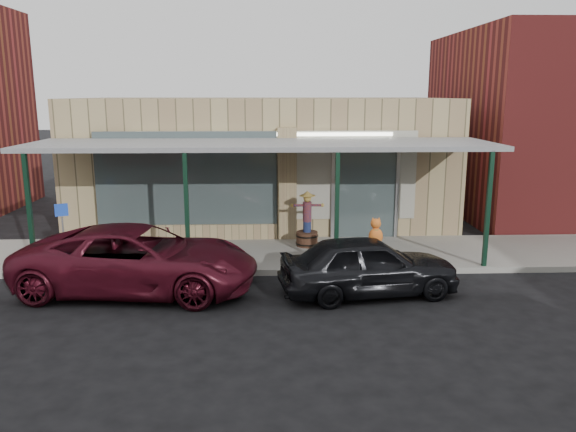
{
  "coord_description": "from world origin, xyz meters",
  "views": [
    {
      "loc": [
        0.14,
        -11.03,
        4.33
      ],
      "look_at": [
        0.64,
        2.6,
        1.36
      ],
      "focal_mm": 35.0,
      "sensor_mm": 36.0,
      "label": 1
    }
  ],
  "objects_px": {
    "barrel_scarecrow": "(307,227)",
    "car_maroon": "(139,259)",
    "handicap_sign": "(63,225)",
    "parked_sedan": "(369,265)",
    "barrel_pumpkin": "(159,252)"
  },
  "relations": [
    {
      "from": "barrel_pumpkin",
      "to": "parked_sedan",
      "type": "distance_m",
      "value": 5.48
    },
    {
      "from": "handicap_sign",
      "to": "barrel_pumpkin",
      "type": "bearing_deg",
      "value": -20.0
    },
    {
      "from": "handicap_sign",
      "to": "car_maroon",
      "type": "bearing_deg",
      "value": -60.32
    },
    {
      "from": "parked_sedan",
      "to": "car_maroon",
      "type": "bearing_deg",
      "value": 76.6
    },
    {
      "from": "car_maroon",
      "to": "parked_sedan",
      "type": "bearing_deg",
      "value": -88.65
    },
    {
      "from": "barrel_scarecrow",
      "to": "car_maroon",
      "type": "height_order",
      "value": "barrel_scarecrow"
    },
    {
      "from": "barrel_scarecrow",
      "to": "car_maroon",
      "type": "bearing_deg",
      "value": -146.1
    },
    {
      "from": "handicap_sign",
      "to": "car_maroon",
      "type": "distance_m",
      "value": 2.87
    },
    {
      "from": "handicap_sign",
      "to": "parked_sedan",
      "type": "distance_m",
      "value": 7.66
    },
    {
      "from": "handicap_sign",
      "to": "parked_sedan",
      "type": "height_order",
      "value": "handicap_sign"
    },
    {
      "from": "barrel_scarecrow",
      "to": "car_maroon",
      "type": "xyz_separation_m",
      "value": [
        -3.98,
        -3.13,
        0.05
      ]
    },
    {
      "from": "barrel_pumpkin",
      "to": "barrel_scarecrow",
      "type": "bearing_deg",
      "value": 18.22
    },
    {
      "from": "car_maroon",
      "to": "barrel_scarecrow",
      "type": "bearing_deg",
      "value": -45.88
    },
    {
      "from": "barrel_pumpkin",
      "to": "handicap_sign",
      "type": "height_order",
      "value": "handicap_sign"
    },
    {
      "from": "barrel_pumpkin",
      "to": "parked_sedan",
      "type": "xyz_separation_m",
      "value": [
        4.98,
        -2.26,
        0.29
      ]
    }
  ]
}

